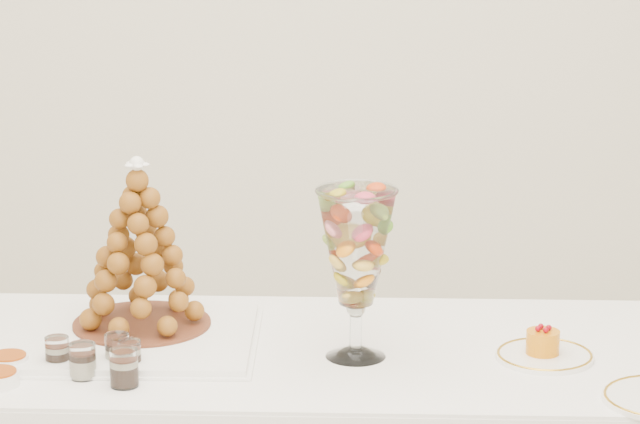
{
  "coord_description": "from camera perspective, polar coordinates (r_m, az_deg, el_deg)",
  "views": [
    {
      "loc": [
        0.09,
        -2.86,
        1.8
      ],
      "look_at": [
        0.03,
        0.22,
        0.97
      ],
      "focal_mm": 85.0,
      "sensor_mm": 36.0,
      "label": 1
    }
  ],
  "objects": [
    {
      "name": "mousse_cake",
      "position": [
        3.22,
        8.39,
        -4.85
      ],
      "size": [
        0.07,
        0.07,
        0.06
      ],
      "color": "orange",
      "rests_on": "cake_plate"
    },
    {
      "name": "verrine_a",
      "position": [
        3.17,
        -9.86,
        -5.24
      ],
      "size": [
        0.06,
        0.06,
        0.07
      ],
      "primitive_type": "cylinder",
      "rotation": [
        0.0,
        0.0,
        0.21
      ],
      "color": "white",
      "rests_on": "buffet_table"
    },
    {
      "name": "macaron_vase",
      "position": [
        3.13,
        1.38,
        -1.42
      ],
      "size": [
        0.17,
        0.17,
        0.36
      ],
      "color": "white",
      "rests_on": "buffet_table"
    },
    {
      "name": "lace_tray",
      "position": [
        3.31,
        -7.54,
        -4.75
      ],
      "size": [
        0.57,
        0.43,
        0.02
      ],
      "primitive_type": "cube",
      "rotation": [
        0.0,
        0.0,
        0.0
      ],
      "color": "white",
      "rests_on": "buffet_table"
    },
    {
      "name": "croquembouche",
      "position": [
        3.3,
        -6.82,
        -1.22
      ],
      "size": [
        0.3,
        0.3,
        0.38
      ],
      "rotation": [
        0.0,
        0.0,
        0.2
      ],
      "color": "brown",
      "rests_on": "lace_tray"
    },
    {
      "name": "verrine_e",
      "position": [
        3.06,
        -7.39,
        -5.84
      ],
      "size": [
        0.06,
        0.06,
        0.08
      ],
      "primitive_type": "cylinder",
      "rotation": [
        0.0,
        0.0,
        -0.1
      ],
      "color": "white",
      "rests_on": "buffet_table"
    },
    {
      "name": "verrine_b",
      "position": [
        3.17,
        -7.64,
        -5.18
      ],
      "size": [
        0.06,
        0.06,
        0.07
      ],
      "primitive_type": "cylinder",
      "rotation": [
        0.0,
        0.0,
        0.17
      ],
      "color": "white",
      "rests_on": "buffet_table"
    },
    {
      "name": "verrine_c",
      "position": [
        3.14,
        -7.18,
        -5.37
      ],
      "size": [
        0.05,
        0.05,
        0.06
      ],
      "primitive_type": "cylinder",
      "rotation": [
        0.0,
        0.0,
        0.11
      ],
      "color": "white",
      "rests_on": "buffet_table"
    },
    {
      "name": "ramekin_back",
      "position": [
        3.2,
        -11.65,
        -5.56
      ],
      "size": [
        0.08,
        0.08,
        0.03
      ],
      "primitive_type": "cylinder",
      "color": "white",
      "rests_on": "buffet_table"
    },
    {
      "name": "cake_plate",
      "position": [
        3.23,
        8.45,
        -5.39
      ],
      "size": [
        0.21,
        0.21,
        0.01
      ],
      "primitive_type": "cylinder",
      "color": "white",
      "rests_on": "buffet_table"
    },
    {
      "name": "verrine_d",
      "position": [
        3.11,
        -8.93,
        -5.56
      ],
      "size": [
        0.06,
        0.06,
        0.07
      ],
      "primitive_type": "cylinder",
      "rotation": [
        0.0,
        0.0,
        -0.2
      ],
      "color": "white",
      "rests_on": "buffet_table"
    }
  ]
}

